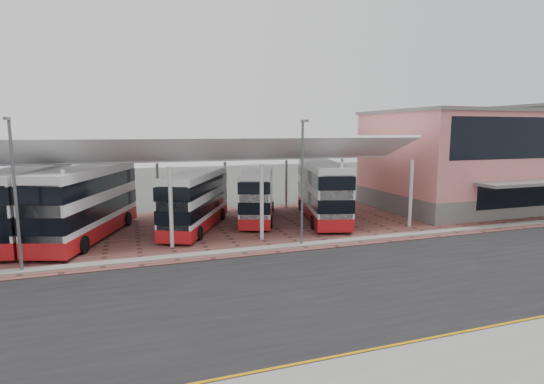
% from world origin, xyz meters
% --- Properties ---
extents(ground, '(140.00, 140.00, 0.00)m').
position_xyz_m(ground, '(0.00, 0.00, 0.00)').
color(ground, '#40423D').
extents(road, '(120.00, 14.00, 0.02)m').
position_xyz_m(road, '(0.00, -1.00, 0.01)').
color(road, black).
rests_on(road, ground).
extents(forecourt, '(72.00, 16.00, 0.06)m').
position_xyz_m(forecourt, '(2.00, 13.00, 0.03)').
color(forecourt, brown).
rests_on(forecourt, ground).
extents(sidewalk, '(120.00, 4.00, 0.14)m').
position_xyz_m(sidewalk, '(0.00, -9.00, 0.07)').
color(sidewalk, slate).
rests_on(sidewalk, ground).
extents(north_kerb, '(120.00, 0.80, 0.14)m').
position_xyz_m(north_kerb, '(0.00, 6.20, 0.07)').
color(north_kerb, slate).
rests_on(north_kerb, ground).
extents(yellow_line_near, '(120.00, 0.12, 0.01)m').
position_xyz_m(yellow_line_near, '(0.00, -7.00, 0.03)').
color(yellow_line_near, '#D18703').
rests_on(yellow_line_near, road).
extents(yellow_line_far, '(120.00, 0.12, 0.01)m').
position_xyz_m(yellow_line_far, '(0.00, -6.70, 0.03)').
color(yellow_line_far, '#D18703').
rests_on(yellow_line_far, road).
extents(canopy, '(37.00, 11.63, 7.07)m').
position_xyz_m(canopy, '(-6.00, 13.94, 5.80)').
color(canopy, silver).
rests_on(canopy, ground).
extents(terminal, '(18.40, 14.40, 9.25)m').
position_xyz_m(terminal, '(23.00, 13.92, 4.66)').
color(terminal, '#62605C').
rests_on(terminal, ground).
extents(lamp_west, '(0.16, 0.90, 8.07)m').
position_xyz_m(lamp_west, '(-14.00, 6.27, 4.36)').
color(lamp_west, '#515358').
rests_on(lamp_west, ground).
extents(lamp_east, '(0.16, 0.90, 8.07)m').
position_xyz_m(lamp_east, '(2.00, 6.27, 4.36)').
color(lamp_east, '#515358').
rests_on(lamp_east, ground).
extents(bus_1, '(4.66, 12.13, 4.88)m').
position_xyz_m(bus_1, '(-15.01, 13.81, 2.48)').
color(bus_1, silver).
rests_on(bus_1, forecourt).
extents(bus_2, '(6.59, 12.10, 4.89)m').
position_xyz_m(bus_2, '(-11.18, 12.78, 2.49)').
color(bus_2, silver).
rests_on(bus_2, forecourt).
extents(bus_3, '(6.69, 10.41, 4.29)m').
position_xyz_m(bus_3, '(-3.69, 13.17, 2.19)').
color(bus_3, silver).
rests_on(bus_3, forecourt).
extents(bus_4, '(5.72, 10.38, 4.20)m').
position_xyz_m(bus_4, '(1.73, 15.00, 2.15)').
color(bus_4, silver).
rests_on(bus_4, forecourt).
extents(bus_5, '(5.65, 11.79, 4.74)m').
position_xyz_m(bus_5, '(6.81, 13.27, 2.41)').
color(bus_5, silver).
rests_on(bus_5, forecourt).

